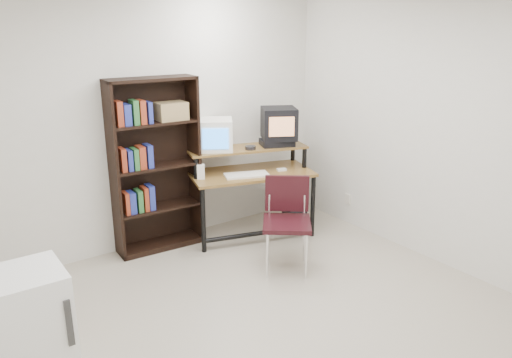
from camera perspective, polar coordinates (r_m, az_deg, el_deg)
floor at (r=4.21m, az=2.04°, el=-15.99°), size 4.00×4.00×0.01m
back_wall at (r=5.33m, az=-11.08°, el=6.21°), size 4.00×0.01×2.60m
right_wall at (r=5.10m, az=20.43°, el=4.91°), size 0.01×4.00×2.60m
computer_desk at (r=5.54m, az=-0.64°, el=0.56°), size 1.46×1.01×0.98m
crt_monitor at (r=5.44m, az=-4.67°, el=5.03°), size 0.50×0.50×0.35m
vcr at (r=5.64m, az=2.40°, el=4.13°), size 0.43×0.37×0.08m
crt_tv at (r=5.64m, az=2.64°, el=6.36°), size 0.50×0.50×0.35m
cd_spindle at (r=5.46m, az=-0.64°, el=3.53°), size 0.13×0.13×0.05m
keyboard at (r=5.36m, az=-1.09°, el=0.40°), size 0.51×0.36×0.03m
mousepad at (r=5.55m, az=3.13°, el=0.82°), size 0.25×0.22×0.01m
mouse at (r=5.55m, az=2.94°, el=1.04°), size 0.11×0.09×0.03m
desk_speaker at (r=5.28m, az=-6.32°, el=0.77°), size 0.11×0.10×0.17m
pc_tower at (r=5.86m, az=4.38°, el=-3.61°), size 0.38×0.49×0.42m
school_chair at (r=4.82m, az=3.55°, el=-3.94°), size 0.63×0.63×0.90m
bookshelf at (r=5.24m, az=-11.54°, el=1.74°), size 0.92×0.35×1.80m
mini_fridge at (r=3.71m, az=-24.34°, el=-15.29°), size 0.48×0.49×0.81m
wall_outlet at (r=6.05m, az=10.42°, el=-2.24°), size 0.02×0.08×0.12m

